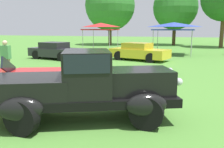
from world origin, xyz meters
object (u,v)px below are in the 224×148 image
object	(u,v)px
spectator_by_row	(6,58)
canopy_tent_center_field	(174,26)
feature_pickup_truck	(84,85)
canopy_tent_left_field	(101,26)
show_car_charcoal	(55,51)
show_car_yellow	(139,52)
neighbor_convertible	(6,80)

from	to	relation	value
spectator_by_row	canopy_tent_center_field	distance (m)	13.95
feature_pickup_truck	canopy_tent_left_field	world-z (taller)	canopy_tent_left_field
show_car_charcoal	spectator_by_row	distance (m)	6.89
spectator_by_row	feature_pickup_truck	bearing A→B (deg)	-34.24
show_car_charcoal	show_car_yellow	size ratio (longest dim) A/B	0.98
neighbor_convertible	canopy_tent_left_field	size ratio (longest dim) A/B	1.58
show_car_charcoal	canopy_tent_center_field	distance (m)	9.87
show_car_charcoal	spectator_by_row	size ratio (longest dim) A/B	2.53
feature_pickup_truck	show_car_charcoal	world-z (taller)	feature_pickup_truck
canopy_tent_center_field	show_car_yellow	bearing A→B (deg)	-114.94
feature_pickup_truck	canopy_tent_left_field	bearing A→B (deg)	108.75
show_car_yellow	show_car_charcoal	bearing A→B (deg)	-169.38
canopy_tent_left_field	spectator_by_row	bearing A→B (deg)	-89.90
feature_pickup_truck	canopy_tent_center_field	size ratio (longest dim) A/B	1.41
show_car_yellow	canopy_tent_left_field	size ratio (longest dim) A/B	1.56
neighbor_convertible	canopy_tent_left_field	bearing A→B (deg)	98.65
neighbor_convertible	show_car_charcoal	xyz separation A→B (m)	(-3.74, 9.43, 0.02)
feature_pickup_truck	show_car_yellow	size ratio (longest dim) A/B	1.06
show_car_charcoal	canopy_tent_center_field	size ratio (longest dim) A/B	1.30
show_car_charcoal	canopy_tent_left_field	world-z (taller)	canopy_tent_left_field
feature_pickup_truck	spectator_by_row	bearing A→B (deg)	145.76
spectator_by_row	canopy_tent_left_field	world-z (taller)	canopy_tent_left_field
show_car_yellow	canopy_tent_left_field	distance (m)	6.69
feature_pickup_truck	show_car_charcoal	distance (m)	12.54
feature_pickup_truck	show_car_yellow	distance (m)	11.61
feature_pickup_truck	neighbor_convertible	xyz separation A→B (m)	(-3.18, 1.02, -0.29)
neighbor_convertible	show_car_yellow	bearing A→B (deg)	78.22
show_car_yellow	neighbor_convertible	bearing A→B (deg)	-101.78
show_car_charcoal	show_car_yellow	world-z (taller)	same
show_car_yellow	spectator_by_row	xyz separation A→B (m)	(-4.48, -7.84, 0.31)
feature_pickup_truck	show_car_yellow	xyz separation A→B (m)	(-0.99, 11.56, -0.27)
show_car_charcoal	spectator_by_row	bearing A→B (deg)	-77.74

